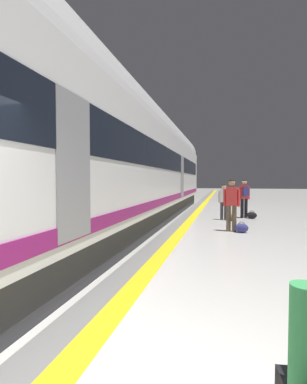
% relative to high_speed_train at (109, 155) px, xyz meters
% --- Properties ---
extents(safety_line_strip, '(0.36, 80.00, 0.01)m').
position_rel_high_speed_train_xyz_m(safety_line_strip, '(2.09, 2.97, -2.50)').
color(safety_line_strip, yellow).
rests_on(safety_line_strip, ground).
extents(tactile_edge_band, '(0.60, 80.00, 0.01)m').
position_rel_high_speed_train_xyz_m(tactile_edge_band, '(1.77, 2.97, -2.50)').
color(tactile_edge_band, slate).
rests_on(tactile_edge_band, ground).
extents(high_speed_train, '(2.94, 30.74, 4.97)m').
position_rel_high_speed_train_xyz_m(high_speed_train, '(0.00, 0.00, 0.00)').
color(high_speed_train, '#38383D').
rests_on(high_speed_train, ground).
extents(passenger_near, '(0.55, 0.25, 1.76)m').
position_rel_high_speed_train_xyz_m(passenger_near, '(3.72, 1.58, -1.48)').
color(passenger_near, brown).
rests_on(passenger_near, ground).
extents(duffel_bag_near, '(0.44, 0.26, 0.36)m').
position_rel_high_speed_train_xyz_m(duffel_bag_near, '(4.04, 1.43, -2.35)').
color(duffel_bag_near, navy).
rests_on(duffel_bag_near, ground).
extents(passenger_mid, '(0.48, 0.21, 1.56)m').
position_rel_high_speed_train_xyz_m(passenger_mid, '(3.47, 4.40, -1.60)').
color(passenger_mid, '#383842').
rests_on(passenger_mid, ground).
extents(duffel_bag_mid, '(0.44, 0.26, 0.36)m').
position_rel_high_speed_train_xyz_m(duffel_bag_mid, '(3.79, 4.15, -2.35)').
color(duffel_bag_mid, brown).
rests_on(duffel_bag_mid, ground).
extents(passenger_far, '(0.52, 0.43, 1.76)m').
position_rel_high_speed_train_xyz_m(passenger_far, '(4.37, 5.28, -1.46)').
color(passenger_far, black).
rests_on(passenger_far, ground).
extents(duffel_bag_far, '(0.44, 0.26, 0.36)m').
position_rel_high_speed_train_xyz_m(duffel_bag_far, '(4.69, 5.10, -2.35)').
color(duffel_bag_far, black).
rests_on(duffel_bag_far, ground).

